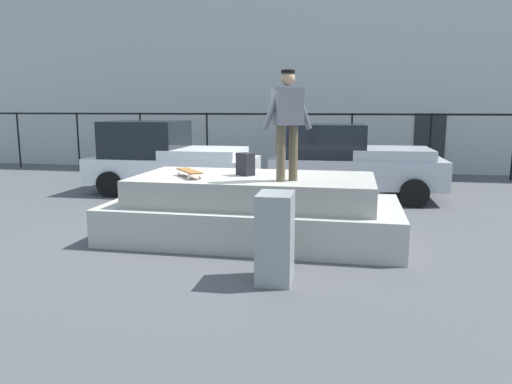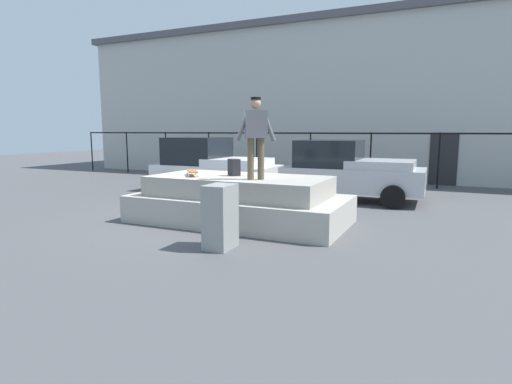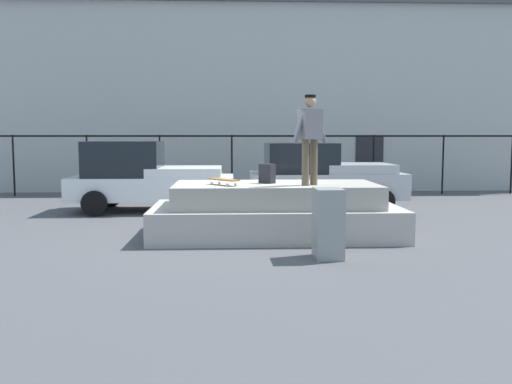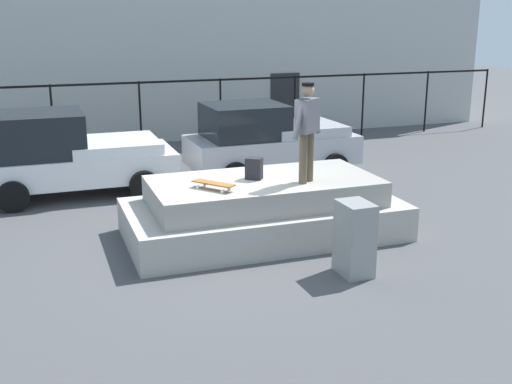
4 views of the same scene
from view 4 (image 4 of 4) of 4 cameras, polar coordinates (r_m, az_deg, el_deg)
The scene contains 10 objects.
ground_plane at distance 11.21m, azimuth -3.35°, elevation -4.39°, with size 60.00×60.00×0.00m, color #4C4C4F.
concrete_ledge at distance 11.29m, azimuth 0.72°, elevation -1.65°, with size 4.87×2.43×1.05m.
skateboarder at distance 10.76m, azimuth 4.64°, elevation 6.04°, with size 0.75×0.57×1.71m.
skateboard at distance 10.47m, azimuth -3.87°, elevation 0.76°, with size 0.63×0.73×0.12m.
backpack at distance 11.09m, azimuth -0.18°, elevation 2.14°, with size 0.28×0.20×0.39m, color black.
car_white_pickup_near at distance 14.40m, azimuth -16.73°, elevation 3.29°, with size 4.27×2.17×1.85m.
car_silver_pickup_mid at distance 15.42m, azimuth 0.99°, elevation 4.73°, with size 4.12×2.14×1.80m.
utility_box at distance 9.73m, azimuth 8.91°, elevation -4.18°, with size 0.44×0.60×1.15m, color gray.
fence_row at distance 18.43m, azimuth -10.47°, elevation 7.95°, with size 24.06×0.06×2.02m.
warehouse_building at distance 23.25m, azimuth -12.86°, elevation 14.50°, with size 25.20×8.13×6.93m.
Camera 4 is at (-2.92, -10.11, 3.88)m, focal length 44.24 mm.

